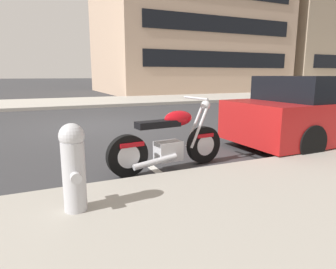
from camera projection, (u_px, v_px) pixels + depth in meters
name	position (u px, v px, depth m)	size (l,w,h in m)	color
ground_plane	(98.00, 126.00, 8.61)	(260.00, 260.00, 0.00)	#333335
sidewalk_far_curb	(255.00, 96.00, 20.05)	(120.00, 5.00, 0.14)	#ADA89E
parking_stall_stripe	(152.00, 167.00, 4.78)	(0.12, 2.20, 0.01)	silver
parked_motorcycle	(170.00, 143.00, 4.61)	(1.98, 0.62, 1.11)	black
parked_car_second_in_row	(327.00, 112.00, 6.34)	(4.43, 1.82, 1.43)	#AD1919
fire_hydrant	(73.00, 165.00, 2.86)	(0.24, 0.36, 0.86)	#B7B7BC
townhouse_behind_pole	(184.00, 24.00, 25.63)	(13.99, 11.59, 11.41)	tan
townhouse_corner_block	(316.00, 31.00, 30.42)	(12.66, 9.30, 11.69)	tan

